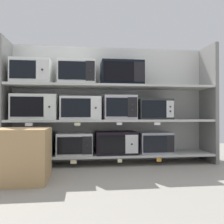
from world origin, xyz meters
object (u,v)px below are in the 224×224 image
object	(u,v)px
microwave_7	(154,109)
microwave_6	(119,108)
microwave_1	(75,144)
microwave_2	(116,142)
microwave_9	(77,73)
microwave_10	(122,74)
microwave_8	(32,72)
microwave_5	(81,108)
microwave_0	(33,143)
shipping_carton	(22,155)
microwave_4	(35,107)
microwave_3	(155,142)

from	to	relation	value
microwave_7	microwave_6	bearing A→B (deg)	179.96
microwave_1	microwave_2	world-z (taller)	microwave_2
microwave_9	microwave_10	size ratio (longest dim) A/B	0.86
microwave_7	microwave_8	world-z (taller)	microwave_8
microwave_5	microwave_8	world-z (taller)	microwave_8
microwave_6	microwave_0	bearing A→B (deg)	-180.00
microwave_5	microwave_6	size ratio (longest dim) A/B	1.22
microwave_2	microwave_5	distance (m)	0.66
microwave_8	microwave_0	bearing A→B (deg)	-0.63
shipping_carton	microwave_8	bearing A→B (deg)	94.09
microwave_6	microwave_7	bearing A→B (deg)	-0.04
microwave_9	microwave_10	distance (m)	0.61
microwave_1	microwave_4	xyz separation A→B (m)	(-0.51, 0.00, 0.48)
microwave_7	microwave_2	bearing A→B (deg)	179.96
microwave_8	microwave_1	bearing A→B (deg)	-0.02
microwave_0	microwave_1	distance (m)	0.54
microwave_2	microwave_4	world-z (taller)	microwave_4
microwave_6	shipping_carton	xyz separation A→B (m)	(-1.09, -0.75, -0.50)
microwave_4	microwave_8	xyz separation A→B (m)	(-0.04, 0.00, 0.45)
microwave_1	microwave_3	world-z (taller)	microwave_3
microwave_2	microwave_4	xyz separation A→B (m)	(-1.06, -0.00, 0.47)
microwave_10	shipping_carton	size ratio (longest dim) A/B	1.07
microwave_0	microwave_5	distance (m)	0.77
microwave_5	microwave_8	xyz separation A→B (m)	(-0.63, 0.00, 0.47)
microwave_4	microwave_6	world-z (taller)	microwave_4
microwave_5	shipping_carton	world-z (taller)	microwave_5
microwave_10	shipping_carton	bearing A→B (deg)	-146.31
microwave_5	shipping_carton	bearing A→B (deg)	-127.40
shipping_carton	microwave_0	bearing A→B (deg)	92.98
microwave_1	microwave_5	xyz separation A→B (m)	(0.08, -0.00, 0.47)
microwave_10	shipping_carton	xyz separation A→B (m)	(-1.13, -0.75, -0.96)
microwave_5	microwave_9	size ratio (longest dim) A/B	1.09
microwave_0	microwave_5	world-z (taller)	microwave_5
microwave_6	microwave_8	xyz separation A→B (m)	(-1.15, 0.00, 0.46)
microwave_0	microwave_4	world-z (taller)	microwave_4
microwave_8	shipping_carton	bearing A→B (deg)	-85.91
microwave_0	microwave_2	size ratio (longest dim) A/B	0.96
microwave_0	microwave_2	distance (m)	1.08
microwave_5	microwave_7	world-z (taller)	microwave_5
microwave_10	microwave_9	bearing A→B (deg)	179.98
microwave_3	microwave_6	world-z (taller)	microwave_6
microwave_1	microwave_2	size ratio (longest dim) A/B	0.84
microwave_2	microwave_5	size ratio (longest dim) A/B	1.03
microwave_5	microwave_10	size ratio (longest dim) A/B	0.94
microwave_7	microwave_0	bearing A→B (deg)	179.99
microwave_9	shipping_carton	xyz separation A→B (m)	(-0.52, -0.75, -0.95)
microwave_10	microwave_6	bearing A→B (deg)	179.78
microwave_1	microwave_4	size ratio (longest dim) A/B	0.80
microwave_3	microwave_4	xyz separation A→B (m)	(-1.60, 0.00, 0.48)
microwave_3	microwave_7	bearing A→B (deg)	-178.70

